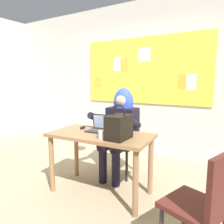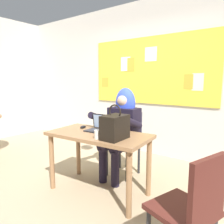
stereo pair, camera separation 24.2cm
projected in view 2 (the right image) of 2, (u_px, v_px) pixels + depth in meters
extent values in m
plane|color=tan|center=(81.00, 192.00, 2.64)|extent=(24.00, 24.00, 0.00)
cube|color=silver|center=(151.00, 79.00, 3.91)|extent=(6.69, 0.10, 2.80)
cube|color=yellow|center=(150.00, 71.00, 3.84)|extent=(2.40, 0.02, 1.20)
cube|color=white|center=(151.00, 54.00, 3.78)|extent=(0.23, 0.01, 0.25)
cube|color=gold|center=(129.00, 65.00, 4.07)|extent=(0.23, 0.01, 0.26)
cube|color=#F4E0C6|center=(198.00, 82.00, 3.36)|extent=(0.18, 0.00, 0.28)
cube|color=gold|center=(105.00, 82.00, 4.46)|extent=(0.17, 0.01, 0.19)
cube|color=white|center=(126.00, 64.00, 4.11)|extent=(0.21, 0.01, 0.27)
cube|color=gold|center=(188.00, 82.00, 3.45)|extent=(0.15, 0.01, 0.24)
cube|color=#8E6642|center=(98.00, 135.00, 2.54)|extent=(1.26, 0.70, 0.04)
cylinder|color=#8E6642|center=(52.00, 162.00, 2.68)|extent=(0.06, 0.06, 0.71)
cylinder|color=#8E6642|center=(129.00, 185.00, 2.09)|extent=(0.06, 0.06, 0.71)
cylinder|color=#8E6642|center=(78.00, 151.00, 3.10)|extent=(0.06, 0.06, 0.71)
cylinder|color=#8E6642|center=(149.00, 167.00, 2.51)|extent=(0.06, 0.06, 0.71)
cube|color=#2D3347|center=(123.00, 145.00, 3.07)|extent=(0.43, 0.43, 0.04)
cube|color=#2D3347|center=(130.00, 126.00, 3.19)|extent=(0.38, 0.05, 0.45)
cylinder|color=#262628|center=(127.00, 167.00, 2.87)|extent=(0.04, 0.04, 0.43)
cylinder|color=#262628|center=(107.00, 161.00, 3.07)|extent=(0.04, 0.04, 0.43)
cylinder|color=#262628|center=(139.00, 159.00, 3.14)|extent=(0.04, 0.04, 0.43)
cylinder|color=#262628|center=(120.00, 155.00, 3.34)|extent=(0.04, 0.04, 0.43)
cylinder|color=black|center=(115.00, 169.00, 2.75)|extent=(0.11, 0.11, 0.47)
cylinder|color=black|center=(103.00, 165.00, 2.87)|extent=(0.11, 0.11, 0.47)
cylinder|color=black|center=(122.00, 146.00, 2.85)|extent=(0.16, 0.42, 0.15)
cylinder|color=black|center=(110.00, 144.00, 2.96)|extent=(0.16, 0.42, 0.15)
cube|color=black|center=(124.00, 126.00, 3.04)|extent=(0.43, 0.27, 0.52)
cylinder|color=black|center=(131.00, 122.00, 2.70)|extent=(0.10, 0.47, 0.24)
cylinder|color=black|center=(100.00, 118.00, 2.98)|extent=(0.10, 0.47, 0.24)
sphere|color=#D1A889|center=(124.00, 101.00, 2.99)|extent=(0.20, 0.20, 0.20)
ellipsoid|color=blue|center=(125.00, 103.00, 3.02)|extent=(0.31, 0.23, 0.44)
cube|color=black|center=(98.00, 131.00, 2.61)|extent=(0.34, 0.21, 0.01)
cube|color=#333338|center=(98.00, 131.00, 2.61)|extent=(0.28, 0.16, 0.00)
cube|color=black|center=(103.00, 122.00, 2.69)|extent=(0.33, 0.06, 0.19)
cube|color=#99B7E0|center=(103.00, 122.00, 2.68)|extent=(0.29, 0.04, 0.17)
ellipsoid|color=black|center=(83.00, 127.00, 2.81)|extent=(0.08, 0.11, 0.03)
cube|color=black|center=(115.00, 127.00, 2.27)|extent=(0.20, 0.30, 0.26)
torus|color=black|center=(115.00, 112.00, 2.25)|extent=(0.16, 0.02, 0.16)
cylinder|color=silver|center=(98.00, 134.00, 2.30)|extent=(0.08, 0.08, 0.09)
cube|color=#4C1E19|center=(182.00, 210.00, 1.58)|extent=(0.53, 0.53, 0.04)
cube|color=#4C1E19|center=(208.00, 190.00, 1.39)|extent=(0.16, 0.37, 0.45)
cylinder|color=#262628|center=(176.00, 217.00, 1.85)|extent=(0.04, 0.04, 0.40)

